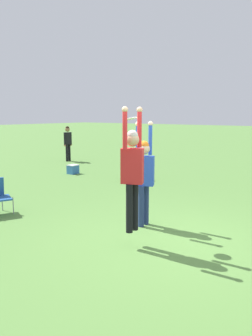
% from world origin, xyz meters
% --- Properties ---
extents(ground_plane, '(120.00, 120.00, 0.00)m').
position_xyz_m(ground_plane, '(0.00, 0.00, 0.00)').
color(ground_plane, '#56843D').
extents(person_jumping, '(0.52, 0.42, 2.18)m').
position_xyz_m(person_jumping, '(-0.57, 0.24, 1.45)').
color(person_jumping, black).
rests_on(person_jumping, ground_plane).
extents(person_defending, '(0.56, 0.46, 2.19)m').
position_xyz_m(person_defending, '(0.48, 0.70, 1.17)').
color(person_defending, navy).
rests_on(person_defending, ground_plane).
extents(frisbee, '(0.25, 0.24, 0.07)m').
position_xyz_m(frisbee, '(-0.15, 0.58, 2.26)').
color(frisbee, white).
extents(camping_chair_1, '(0.53, 0.58, 0.95)m').
position_xyz_m(camping_chair_1, '(4.31, 3.61, 0.55)').
color(camping_chair_1, gray).
rests_on(camping_chair_1, ground_plane).
extents(person_spectator_near, '(0.52, 0.38, 1.74)m').
position_xyz_m(person_spectator_near, '(6.15, 9.02, 1.04)').
color(person_spectator_near, black).
rests_on(person_spectator_near, ground_plane).
extents(cooler_box, '(0.39, 0.34, 0.36)m').
position_xyz_m(cooler_box, '(3.85, 6.32, 0.18)').
color(cooler_box, '#336BB7').
rests_on(cooler_box, ground_plane).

